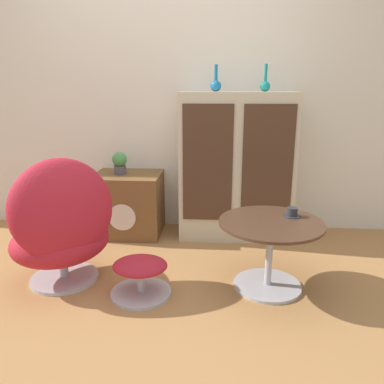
# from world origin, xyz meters

# --- Properties ---
(ground_plane) EXTENTS (12.00, 12.00, 0.00)m
(ground_plane) POSITION_xyz_m (0.00, 0.00, 0.00)
(ground_plane) COLOR #A87542
(wall_back) EXTENTS (6.40, 0.06, 2.60)m
(wall_back) POSITION_xyz_m (0.00, 1.41, 1.30)
(wall_back) COLOR silver
(wall_back) RESTS_ON ground_plane
(sideboard) EXTENTS (0.94, 0.43, 1.23)m
(sideboard) POSITION_xyz_m (0.58, 1.17, 0.61)
(sideboard) COLOR beige
(sideboard) RESTS_ON ground_plane
(tv_console) EXTENTS (0.57, 0.48, 0.54)m
(tv_console) POSITION_xyz_m (-0.35, 1.14, 0.27)
(tv_console) COLOR brown
(tv_console) RESTS_ON ground_plane
(egg_chair) EXTENTS (0.86, 0.85, 0.87)m
(egg_chair) POSITION_xyz_m (-0.56, 0.22, 0.40)
(egg_chair) COLOR #B7B7BC
(egg_chair) RESTS_ON ground_plane
(ottoman) EXTENTS (0.38, 0.38, 0.24)m
(ottoman) POSITION_xyz_m (-0.04, 0.12, 0.15)
(ottoman) COLOR #B7B7BC
(ottoman) RESTS_ON ground_plane
(coffee_table) EXTENTS (0.66, 0.66, 0.45)m
(coffee_table) POSITION_xyz_m (0.77, 0.27, 0.29)
(coffee_table) COLOR #B7B7BC
(coffee_table) RESTS_ON ground_plane
(vase_leftmost) EXTENTS (0.09, 0.09, 0.21)m
(vase_leftmost) POSITION_xyz_m (0.40, 1.17, 1.28)
(vase_leftmost) COLOR #196699
(vase_leftmost) RESTS_ON sideboard
(vase_inner_left) EXTENTS (0.08, 0.08, 0.21)m
(vase_inner_left) POSITION_xyz_m (0.79, 1.17, 1.28)
(vase_inner_left) COLOR #147A75
(vase_inner_left) RESTS_ON sideboard
(potted_plant) EXTENTS (0.12, 0.12, 0.19)m
(potted_plant) POSITION_xyz_m (-0.41, 1.14, 0.64)
(potted_plant) COLOR #4C4C51
(potted_plant) RESTS_ON tv_console
(teacup) EXTENTS (0.11, 0.11, 0.06)m
(teacup) POSITION_xyz_m (0.91, 0.38, 0.48)
(teacup) COLOR #2D2D33
(teacup) RESTS_ON coffee_table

